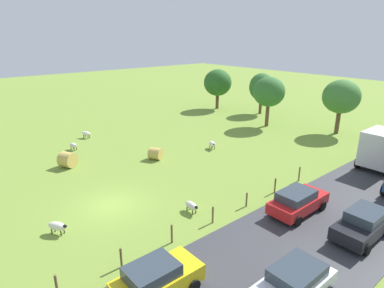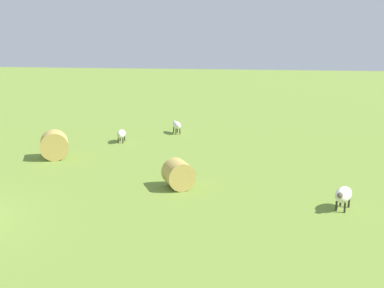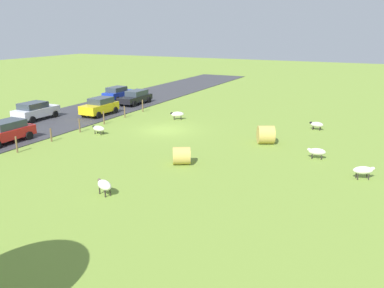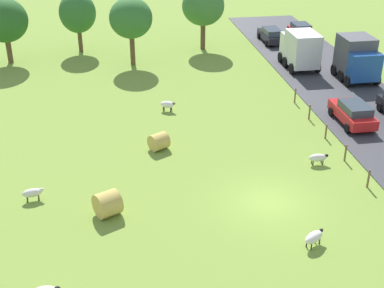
% 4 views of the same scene
% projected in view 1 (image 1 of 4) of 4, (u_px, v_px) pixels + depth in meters
% --- Properties ---
extents(ground_plane, '(160.00, 160.00, 0.00)m').
position_uv_depth(ground_plane, '(112.00, 205.00, 22.38)').
color(ground_plane, olive).
extents(sheep_0, '(1.24, 0.53, 0.70)m').
position_uv_depth(sheep_0, '(192.00, 206.00, 21.40)').
color(sheep_0, silver).
rests_on(sheep_0, ground_plane).
extents(sheep_2, '(1.19, 0.87, 0.79)m').
position_uv_depth(sheep_2, '(212.00, 144.00, 33.14)').
color(sheep_2, white).
rests_on(sheep_2, ground_plane).
extents(sheep_3, '(1.24, 0.90, 0.75)m').
position_uv_depth(sheep_3, '(86.00, 134.00, 36.59)').
color(sheep_3, white).
rests_on(sheep_3, ground_plane).
extents(sheep_4, '(1.23, 0.64, 0.72)m').
position_uv_depth(sheep_4, '(73.00, 145.00, 32.84)').
color(sheep_4, silver).
rests_on(sheep_4, ground_plane).
extents(sheep_5, '(1.27, 1.06, 0.76)m').
position_uv_depth(sheep_5, '(57.00, 226.00, 19.04)').
color(sheep_5, silver).
rests_on(sheep_5, ground_plane).
extents(hay_bale_0, '(1.50, 1.50, 1.10)m').
position_uv_depth(hay_bale_0, '(156.00, 154.00, 30.39)').
color(hay_bale_0, tan).
rests_on(hay_bale_0, ground_plane).
extents(hay_bale_1, '(1.66, 1.74, 1.35)m').
position_uv_depth(hay_bale_1, '(68.00, 160.00, 28.60)').
color(hay_bale_1, tan).
rests_on(hay_bale_1, ground_plane).
extents(tree_0, '(3.90, 3.90, 6.18)m').
position_uv_depth(tree_0, '(269.00, 92.00, 40.16)').
color(tree_0, brown).
rests_on(tree_0, ground_plane).
extents(tree_1, '(4.15, 4.15, 6.27)m').
position_uv_depth(tree_1, '(341.00, 97.00, 37.14)').
color(tree_1, brown).
rests_on(tree_1, ground_plane).
extents(tree_2, '(4.23, 4.23, 6.03)m').
position_uv_depth(tree_2, '(218.00, 83.00, 49.91)').
color(tree_2, brown).
rests_on(tree_2, ground_plane).
extents(tree_4, '(3.55, 3.55, 5.85)m').
position_uv_depth(tree_4, '(262.00, 87.00, 46.78)').
color(tree_4, brown).
rests_on(tree_4, ground_plane).
extents(fence_post_0, '(0.12, 0.12, 1.24)m').
position_uv_depth(fence_post_0, '(57.00, 287.00, 14.34)').
color(fence_post_0, brown).
rests_on(fence_post_0, ground_plane).
extents(fence_post_1, '(0.12, 0.12, 1.12)m').
position_uv_depth(fence_post_1, '(121.00, 258.00, 16.28)').
color(fence_post_1, brown).
rests_on(fence_post_1, ground_plane).
extents(fence_post_2, '(0.12, 0.12, 1.15)m').
position_uv_depth(fence_post_2, '(172.00, 234.00, 18.20)').
color(fence_post_2, brown).
rests_on(fence_post_2, ground_plane).
extents(fence_post_3, '(0.12, 0.12, 1.13)m').
position_uv_depth(fence_post_3, '(213.00, 215.00, 20.13)').
color(fence_post_3, brown).
rests_on(fence_post_3, ground_plane).
extents(fence_post_4, '(0.12, 0.12, 1.03)m').
position_uv_depth(fence_post_4, '(247.00, 200.00, 22.07)').
color(fence_post_4, brown).
rests_on(fence_post_4, ground_plane).
extents(fence_post_5, '(0.12, 0.12, 1.15)m').
position_uv_depth(fence_post_5, '(275.00, 186.00, 23.97)').
color(fence_post_5, brown).
rests_on(fence_post_5, ground_plane).
extents(fence_post_6, '(0.12, 0.12, 1.21)m').
position_uv_depth(fence_post_6, '(299.00, 174.00, 25.89)').
color(fence_post_6, brown).
rests_on(fence_post_6, ground_plane).
extents(truck_0, '(2.68, 4.53, 3.40)m').
position_uv_depth(truck_0, '(383.00, 148.00, 27.98)').
color(truck_0, white).
rests_on(truck_0, road_strip).
extents(car_1, '(2.11, 4.26, 1.64)m').
position_uv_depth(car_1, '(293.00, 285.00, 14.05)').
color(car_1, silver).
rests_on(car_1, road_strip).
extents(car_4, '(2.06, 4.00, 1.68)m').
position_uv_depth(car_4, '(157.00, 279.00, 14.36)').
color(car_4, yellow).
rests_on(car_4, road_strip).
extents(car_5, '(2.10, 4.40, 1.60)m').
position_uv_depth(car_5, '(298.00, 201.00, 21.11)').
color(car_5, red).
rests_on(car_5, road_strip).
extents(car_6, '(2.08, 4.15, 1.64)m').
position_uv_depth(car_6, '(363.00, 224.00, 18.55)').
color(car_6, black).
rests_on(car_6, road_strip).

